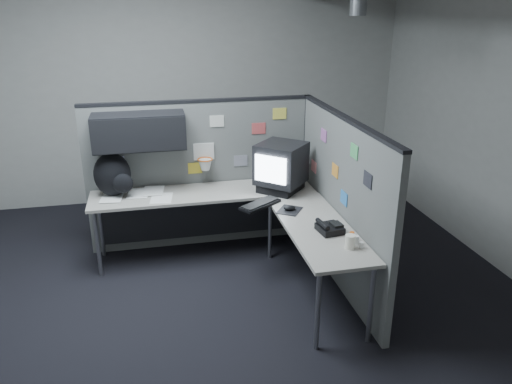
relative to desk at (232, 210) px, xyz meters
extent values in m
cube|color=black|center=(-0.15, -0.70, -0.62)|extent=(5.60, 5.60, 0.01)
cube|color=#9E9E99|center=(-0.15, 2.10, 0.99)|extent=(5.60, 0.01, 3.20)
cube|color=#9E9E99|center=(-0.15, -3.51, 0.99)|extent=(5.60, 0.01, 3.20)
cube|color=#5F615F|center=(-0.23, 0.60, 0.19)|extent=(2.43, 0.06, 1.60)
cube|color=black|center=(-0.23, 0.60, 1.00)|extent=(2.43, 0.07, 0.03)
cube|color=black|center=(0.95, 0.60, 0.19)|extent=(0.07, 0.07, 1.60)
cube|color=black|center=(-0.85, 0.40, 0.76)|extent=(0.90, 0.35, 0.35)
cube|color=black|center=(-0.85, 0.22, 0.76)|extent=(0.90, 0.02, 0.33)
cube|color=silver|center=(-0.20, 0.56, 0.47)|extent=(0.22, 0.02, 0.18)
torus|color=#D85914|center=(-0.20, 0.47, 0.41)|extent=(0.16, 0.16, 0.01)
cone|color=white|center=(-0.20, 0.47, 0.35)|extent=(0.14, 0.14, 0.11)
cube|color=silver|center=(-1.10, 0.56, 0.41)|extent=(0.15, 0.01, 0.12)
cube|color=silver|center=(-0.05, 0.56, 0.79)|extent=(0.15, 0.01, 0.12)
cube|color=gray|center=(0.20, 0.56, 0.34)|extent=(0.15, 0.01, 0.12)
cube|color=#CC4C4C|center=(0.40, 0.56, 0.69)|extent=(0.15, 0.01, 0.12)
cube|color=#E5D84C|center=(0.63, 0.56, 0.84)|extent=(0.15, 0.01, 0.12)
cube|color=gold|center=(-0.30, 0.56, 0.29)|extent=(0.15, 0.01, 0.12)
cube|color=#5F615F|center=(0.95, -0.49, 0.19)|extent=(0.06, 2.23, 1.60)
cube|color=black|center=(0.95, -0.49, 1.00)|extent=(0.07, 2.23, 0.03)
cube|color=#B266B2|center=(0.92, -0.05, 0.74)|extent=(0.01, 0.15, 0.12)
cube|color=orange|center=(0.92, -0.40, 0.49)|extent=(0.01, 0.15, 0.12)
cube|color=#4CB266|center=(0.92, -0.80, 0.79)|extent=(0.01, 0.15, 0.12)
cube|color=#D87F7F|center=(0.92, 0.20, 0.34)|extent=(0.01, 0.15, 0.12)
cube|color=#26262D|center=(0.92, -1.10, 0.64)|extent=(0.01, 0.15, 0.12)
cube|color=#337FCC|center=(0.92, -0.65, 0.31)|extent=(0.01, 0.15, 0.12)
cube|color=#9D978D|center=(-0.25, 0.28, 0.10)|extent=(2.30, 0.56, 0.03)
cube|color=#9D978D|center=(0.63, -0.78, 0.10)|extent=(0.56, 1.55, 0.03)
cube|color=black|center=(-0.25, 0.50, -0.21)|extent=(2.18, 0.02, 0.55)
cylinder|color=gray|center=(-1.33, 0.06, -0.26)|extent=(0.04, 0.04, 0.70)
cylinder|color=gray|center=(-1.33, 0.50, -0.26)|extent=(0.04, 0.04, 0.70)
cylinder|color=gray|center=(0.41, 0.06, -0.26)|extent=(0.04, 0.04, 0.70)
cylinder|color=gray|center=(0.41, -1.48, -0.26)|extent=(0.04, 0.04, 0.70)
cylinder|color=gray|center=(0.85, -1.48, -0.26)|extent=(0.04, 0.04, 0.70)
cube|color=black|center=(0.55, 0.16, 0.16)|extent=(0.55, 0.55, 0.08)
cube|color=black|center=(0.55, 0.16, 0.41)|extent=(0.62, 0.62, 0.42)
cube|color=#D1E4F9|center=(0.39, -0.01, 0.41)|extent=(0.26, 0.24, 0.27)
cube|color=black|center=(0.24, -0.22, 0.13)|extent=(0.45, 0.38, 0.03)
cube|color=black|center=(0.24, -0.22, 0.15)|extent=(0.41, 0.34, 0.01)
cube|color=black|center=(0.49, -0.39, 0.12)|extent=(0.29, 0.30, 0.01)
ellipsoid|color=black|center=(0.49, -0.39, 0.15)|extent=(0.12, 0.09, 0.04)
cube|color=black|center=(0.70, -0.91, 0.15)|extent=(0.22, 0.23, 0.06)
cylinder|color=black|center=(0.63, -0.91, 0.20)|extent=(0.07, 0.19, 0.04)
cube|color=black|center=(0.75, -0.92, 0.18)|extent=(0.10, 0.13, 0.02)
cylinder|color=silver|center=(0.83, -1.17, 0.15)|extent=(0.05, 0.05, 0.07)
cylinder|color=silver|center=(0.76, -1.21, 0.15)|extent=(0.05, 0.05, 0.06)
cylinder|color=silver|center=(0.84, -1.25, 0.14)|extent=(0.04, 0.04, 0.05)
cylinder|color=#D85914|center=(0.81, -1.12, 0.16)|extent=(0.05, 0.05, 0.08)
cylinder|color=white|center=(0.75, -1.24, 0.17)|extent=(0.10, 0.10, 0.11)
cube|color=white|center=(-0.68, 0.19, 0.12)|extent=(0.24, 0.32, 0.00)
cube|color=white|center=(-0.91, 0.36, 0.12)|extent=(0.24, 0.32, 0.00)
cube|color=white|center=(-1.16, 0.30, 0.12)|extent=(0.24, 0.32, 0.00)
cube|color=white|center=(-0.75, 0.40, 0.13)|extent=(0.24, 0.32, 0.00)
ellipsoid|color=black|center=(-1.14, 0.37, 0.34)|extent=(0.44, 0.38, 0.45)
ellipsoid|color=black|center=(-1.04, 0.25, 0.28)|extent=(0.23, 0.18, 0.20)
camera|label=1|loc=(-0.74, -4.55, 1.96)|focal=35.00mm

